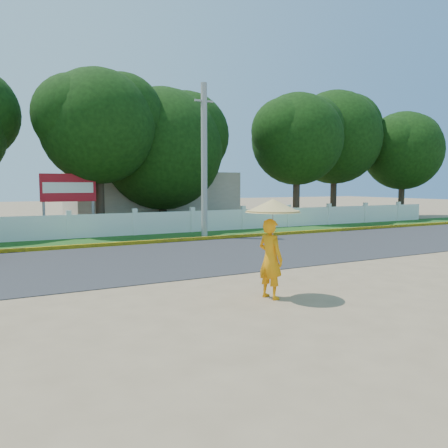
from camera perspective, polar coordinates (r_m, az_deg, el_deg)
name	(u,v)px	position (r m, az deg, el deg)	size (l,w,h in m)	color
ground	(261,281)	(11.18, 4.81, -7.48)	(120.00, 120.00, 0.00)	#9E8460
road	(190,255)	(15.09, -4.42, -4.12)	(60.00, 7.00, 0.02)	#38383A
grass_verge	(144,239)	(19.98, -10.39, -1.89)	(60.00, 3.50, 0.03)	#2D601E
curb	(157,242)	(18.36, -8.81, -2.28)	(40.00, 0.18, 0.16)	yellow
fence	(135,224)	(21.30, -11.57, -0.03)	(40.00, 0.10, 1.10)	silver
building_near	(150,198)	(28.61, -9.62, 3.42)	(10.00, 6.00, 3.20)	#B7AD99
utility_pole	(204,161)	(19.97, -2.60, 8.17)	(0.28, 0.28, 6.97)	gray
monk_with_parasol	(272,234)	(9.36, 6.23, -1.29)	(1.18, 1.18, 2.14)	orange
billboard	(68,191)	(21.70, -19.66, 4.08)	(2.50, 0.13, 2.95)	gray
tree_row	(214,140)	(26.07, -1.31, 10.86)	(39.61, 8.09, 9.04)	#473828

